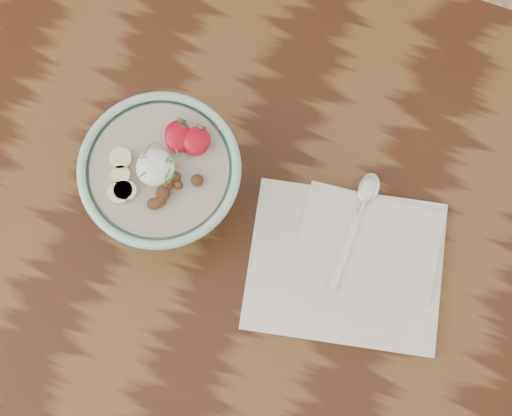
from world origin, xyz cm
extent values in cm
cube|color=#381B0E|center=(0.00, 0.00, 73.00)|extent=(160.00, 90.00, 4.00)
cylinder|color=#9BD0B7|center=(-11.49, 0.56, 75.66)|extent=(9.24, 9.24, 1.32)
torus|color=#9BD0B7|center=(-11.49, 0.56, 86.44)|extent=(21.00, 21.00, 1.21)
cylinder|color=#B2A593|center=(-11.49, 0.56, 85.78)|extent=(17.81, 17.81, 1.10)
ellipsoid|color=white|center=(-11.80, 0.38, 87.28)|extent=(4.95, 4.95, 2.72)
ellipsoid|color=#B0081C|center=(-8.19, 5.38, 87.31)|extent=(3.56, 3.92, 1.96)
cone|color=#286623|center=(-8.19, 6.98, 87.61)|extent=(1.40, 1.03, 1.52)
ellipsoid|color=#B0081C|center=(-10.91, 5.59, 87.19)|extent=(3.16, 3.47, 1.74)
cone|color=#286623|center=(-10.91, 7.01, 87.49)|extent=(1.40, 1.03, 1.52)
ellipsoid|color=#B0081C|center=(-10.47, 4.81, 87.18)|extent=(3.12, 3.44, 1.72)
cone|color=#286623|center=(-10.47, 6.22, 87.48)|extent=(1.40, 1.03, 1.52)
cylinder|color=beige|center=(-16.51, 0.11, 86.73)|extent=(2.85, 2.85, 0.70)
cylinder|color=beige|center=(-15.63, -1.96, 86.73)|extent=(2.45, 2.45, 0.70)
cylinder|color=beige|center=(-14.13, -3.56, 86.73)|extent=(2.49, 2.49, 0.70)
cylinder|color=beige|center=(-14.59, -3.68, 86.73)|extent=(2.44, 2.44, 0.70)
cylinder|color=beige|center=(-14.99, -4.15, 86.73)|extent=(2.82, 2.82, 0.70)
ellipsoid|color=brown|center=(-6.31, 0.66, 86.89)|extent=(2.02, 2.02, 1.15)
ellipsoid|color=brown|center=(-9.57, -0.62, 86.80)|extent=(1.66, 1.53, 1.02)
ellipsoid|color=brown|center=(-9.76, -1.01, 87.03)|extent=(2.23, 2.47, 1.03)
ellipsoid|color=brown|center=(-9.73, -2.34, 87.01)|extent=(2.38, 2.47, 1.44)
ellipsoid|color=brown|center=(-9.81, -3.68, 87.03)|extent=(2.49, 2.45, 1.14)
ellipsoid|color=brown|center=(-8.40, -0.70, 86.82)|extent=(1.48, 1.20, 0.99)
ellipsoid|color=brown|center=(-8.96, 0.15, 86.80)|extent=(1.75, 1.78, 0.99)
ellipsoid|color=brown|center=(-9.35, -0.13, 86.81)|extent=(1.48, 1.65, 0.77)
ellipsoid|color=brown|center=(-10.35, -4.06, 86.89)|extent=(2.17, 2.16, 1.07)
cylinder|color=#467833|center=(-9.78, -0.39, 88.33)|extent=(0.22, 1.98, 0.25)
cylinder|color=#467833|center=(-12.93, 2.93, 88.33)|extent=(1.01, 0.87, 0.22)
cylinder|color=#467833|center=(-9.17, -0.67, 88.33)|extent=(0.64, 1.53, 0.23)
cylinder|color=#467833|center=(-12.06, 0.48, 88.33)|extent=(0.31, 1.41, 0.23)
cylinder|color=#467833|center=(-10.19, 1.46, 88.33)|extent=(1.35, 1.26, 0.24)
cylinder|color=#467833|center=(-9.60, 2.83, 88.33)|extent=(1.01, 0.87, 0.22)
cylinder|color=#467833|center=(-13.45, 1.78, 88.33)|extent=(0.38, 1.58, 0.23)
cylinder|color=#467833|center=(-13.72, 0.70, 88.33)|extent=(1.66, 0.78, 0.24)
cylinder|color=#467833|center=(-10.54, 1.61, 88.33)|extent=(0.72, 1.23, 0.22)
cylinder|color=#467833|center=(-12.65, -1.17, 88.33)|extent=(0.82, 1.22, 0.23)
cylinder|color=#467833|center=(-9.79, -1.03, 88.33)|extent=(0.53, 1.28, 0.22)
cylinder|color=#467833|center=(-10.08, 1.40, 88.33)|extent=(1.28, 0.39, 0.22)
cube|color=silver|center=(15.35, -1.16, 75.51)|extent=(30.21, 26.22, 1.02)
cube|color=silver|center=(17.39, 2.91, 76.32)|extent=(20.52, 15.01, 0.61)
cube|color=silver|center=(14.69, 0.26, 76.80)|extent=(1.35, 11.27, 0.34)
cylinder|color=silver|center=(14.87, 7.35, 76.97)|extent=(0.76, 2.95, 0.68)
ellipsoid|color=silver|center=(14.94, 10.16, 77.10)|extent=(3.10, 4.56, 0.93)
camera|label=1|loc=(9.03, -20.00, 173.13)|focal=50.00mm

